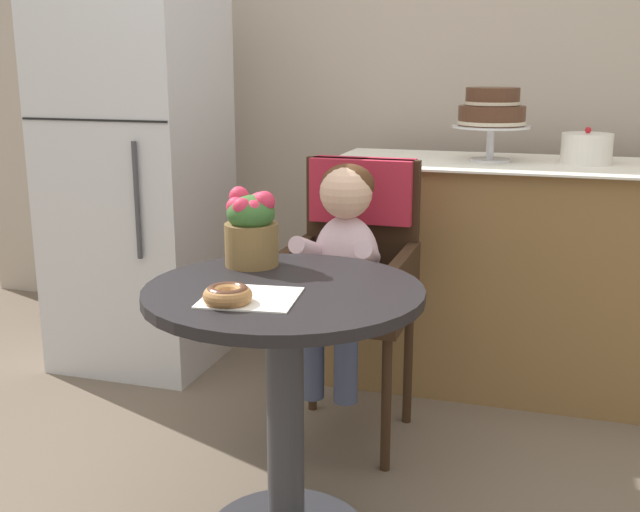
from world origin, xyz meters
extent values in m
cube|color=#B2A393|center=(0.00, 1.85, 1.35)|extent=(4.80, 0.10, 2.70)
cylinder|color=black|center=(0.00, 0.00, 0.70)|extent=(0.72, 0.72, 0.03)
cylinder|color=#333338|center=(0.00, 0.00, 0.34)|extent=(0.10, 0.10, 0.69)
cube|color=#332114|center=(0.00, 0.62, 0.47)|extent=(0.42, 0.42, 0.04)
cube|color=#332114|center=(0.00, 0.81, 0.72)|extent=(0.40, 0.04, 0.46)
cube|color=#332114|center=(-0.19, 0.62, 0.58)|extent=(0.04, 0.38, 0.18)
cube|color=#332114|center=(0.19, 0.62, 0.58)|extent=(0.04, 0.38, 0.18)
cube|color=#B22338|center=(0.00, 0.81, 0.84)|extent=(0.36, 0.11, 0.22)
cylinder|color=#332114|center=(-0.18, 0.44, 0.23)|extent=(0.03, 0.03, 0.45)
cylinder|color=#332114|center=(0.18, 0.44, 0.23)|extent=(0.03, 0.03, 0.45)
cylinder|color=#332114|center=(-0.18, 0.80, 0.23)|extent=(0.03, 0.03, 0.45)
cylinder|color=#332114|center=(0.18, 0.80, 0.23)|extent=(0.03, 0.03, 0.45)
ellipsoid|color=silver|center=(0.00, 0.60, 0.64)|extent=(0.22, 0.16, 0.30)
sphere|color=#E0B293|center=(0.00, 0.59, 0.87)|extent=(0.17, 0.17, 0.17)
ellipsoid|color=#4C2D19|center=(0.00, 0.61, 0.89)|extent=(0.17, 0.17, 0.14)
cylinder|color=silver|center=(-0.10, 0.51, 0.69)|extent=(0.08, 0.23, 0.13)
sphere|color=#E0B293|center=(-0.09, 0.44, 0.62)|extent=(0.06, 0.06, 0.06)
cylinder|color=silver|center=(0.09, 0.51, 0.69)|extent=(0.08, 0.23, 0.13)
sphere|color=#E0B293|center=(0.08, 0.44, 0.62)|extent=(0.06, 0.06, 0.06)
cylinder|color=#3F4760|center=(-0.06, 0.52, 0.53)|extent=(0.09, 0.22, 0.09)
cylinder|color=#3F4760|center=(-0.06, 0.41, 0.36)|extent=(0.08, 0.08, 0.26)
cylinder|color=#3F4760|center=(0.05, 0.52, 0.53)|extent=(0.09, 0.22, 0.09)
cylinder|color=#3F4760|center=(0.05, 0.41, 0.36)|extent=(0.08, 0.08, 0.26)
cube|color=white|center=(-0.04, -0.11, 0.72)|extent=(0.25, 0.23, 0.00)
torus|color=#AD7542|center=(-0.08, -0.17, 0.74)|extent=(0.12, 0.12, 0.04)
torus|color=#512D1E|center=(-0.08, -0.17, 0.75)|extent=(0.10, 0.10, 0.02)
cylinder|color=brown|center=(-0.16, 0.18, 0.78)|extent=(0.15, 0.15, 0.12)
ellipsoid|color=#38662D|center=(-0.16, 0.18, 0.87)|extent=(0.14, 0.14, 0.10)
sphere|color=#D82D4C|center=(-0.12, 0.18, 0.90)|extent=(0.06, 0.06, 0.06)
sphere|color=#D82D4C|center=(-0.15, 0.21, 0.89)|extent=(0.07, 0.07, 0.07)
sphere|color=#D82D4C|center=(-0.17, 0.23, 0.88)|extent=(0.06, 0.06, 0.06)
sphere|color=#D82D4C|center=(-0.20, 0.19, 0.91)|extent=(0.06, 0.06, 0.06)
sphere|color=#D82D4C|center=(-0.20, 0.17, 0.89)|extent=(0.06, 0.06, 0.06)
sphere|color=#D82D4C|center=(-0.17, 0.14, 0.89)|extent=(0.05, 0.05, 0.05)
sphere|color=#D82D4C|center=(-0.14, 0.16, 0.88)|extent=(0.06, 0.06, 0.06)
cube|color=olive|center=(0.55, 1.30, 0.45)|extent=(1.50, 0.56, 0.90)
cube|color=white|center=(0.55, 1.30, 0.90)|extent=(1.56, 0.62, 0.01)
cylinder|color=silver|center=(0.38, 1.30, 0.91)|extent=(0.16, 0.16, 0.01)
cylinder|color=silver|center=(0.38, 1.30, 0.97)|extent=(0.03, 0.03, 0.12)
cylinder|color=silver|center=(0.38, 1.30, 1.03)|extent=(0.30, 0.30, 0.01)
cylinder|color=#4C2D1E|center=(0.38, 1.30, 1.08)|extent=(0.25, 0.25, 0.08)
cylinder|color=beige|center=(0.38, 1.30, 1.05)|extent=(0.26, 0.26, 0.01)
cylinder|color=#4C2D1E|center=(0.38, 1.30, 1.15)|extent=(0.20, 0.20, 0.07)
cylinder|color=beige|center=(0.38, 1.30, 1.12)|extent=(0.21, 0.21, 0.01)
cylinder|color=white|center=(0.74, 1.33, 0.96)|extent=(0.19, 0.19, 0.11)
sphere|color=red|center=(0.74, 1.33, 1.03)|extent=(0.02, 0.02, 0.02)
cube|color=silver|center=(-1.05, 1.10, 0.85)|extent=(0.64, 0.60, 1.70)
cube|color=black|center=(-1.05, 0.80, 1.06)|extent=(0.63, 0.01, 0.01)
cylinder|color=#3F3F44|center=(-0.87, 0.79, 0.77)|extent=(0.02, 0.02, 0.45)
camera|label=1|loc=(0.65, -1.79, 1.28)|focal=43.85mm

